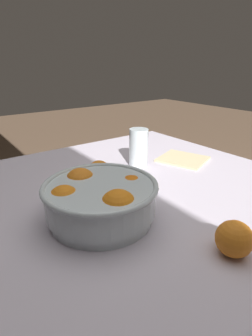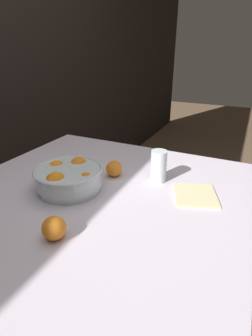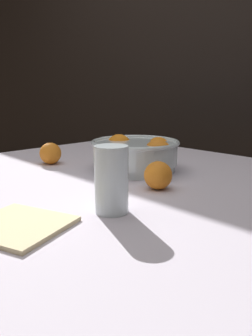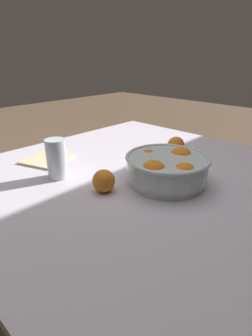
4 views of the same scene
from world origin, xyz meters
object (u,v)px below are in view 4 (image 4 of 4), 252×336
at_px(orange_loose_near_bowl, 176,145).
at_px(orange_loose_front, 104,181).
at_px(fruit_bowl, 166,168).
at_px(juice_glass, 57,160).

xyz_separation_m(orange_loose_near_bowl, orange_loose_front, (0.43, 0.03, -0.00)).
bearing_deg(fruit_bowl, orange_loose_front, -30.65).
bearing_deg(orange_loose_front, fruit_bowl, 149.35).
distance_m(juice_glass, orange_loose_near_bowl, 0.50).
xyz_separation_m(juice_glass, orange_loose_near_bowl, (-0.47, 0.15, -0.03)).
distance_m(fruit_bowl, juice_glass, 0.36).
height_order(juice_glass, orange_loose_near_bowl, juice_glass).
relative_size(orange_loose_near_bowl, orange_loose_front, 1.02).
xyz_separation_m(fruit_bowl, orange_loose_front, (0.17, -0.10, -0.02)).
distance_m(juice_glass, orange_loose_front, 0.19).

